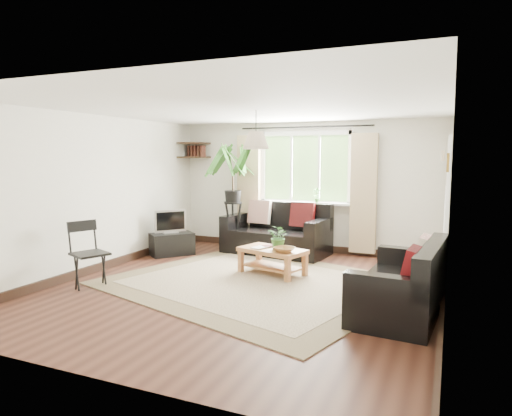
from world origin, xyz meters
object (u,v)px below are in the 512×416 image
at_px(sofa_right, 400,279).
at_px(coffee_table, 272,262).
at_px(folding_chair, 90,255).
at_px(sofa_back, 276,230).
at_px(tv_stand, 172,244).
at_px(palm_stand, 233,198).

xyz_separation_m(sofa_right, coffee_table, (-1.93, 0.99, -0.19)).
xyz_separation_m(sofa_right, folding_chair, (-3.96, -0.61, 0.06)).
xyz_separation_m(sofa_back, tv_stand, (-1.68, -0.84, -0.24)).
bearing_deg(tv_stand, sofa_back, -24.72).
bearing_deg(coffee_table, palm_stand, 134.51).
bearing_deg(sofa_right, folding_chair, -76.37).
bearing_deg(folding_chair, palm_stand, 8.27).
bearing_deg(folding_chair, coffee_table, -29.53).
relative_size(sofa_back, sofa_right, 1.12).
relative_size(coffee_table, palm_stand, 0.49).
bearing_deg(palm_stand, folding_chair, -104.02).
bearing_deg(palm_stand, sofa_right, -35.51).
xyz_separation_m(sofa_right, palm_stand, (-3.23, 2.31, 0.61)).
xyz_separation_m(coffee_table, palm_stand, (-1.30, 1.32, 0.80)).
relative_size(sofa_back, folding_chair, 2.08).
bearing_deg(coffee_table, sofa_right, -27.01).
relative_size(sofa_right, palm_stand, 0.83).
height_order(sofa_back, sofa_right, sofa_back).
bearing_deg(sofa_right, tv_stand, -105.92).
bearing_deg(sofa_back, sofa_right, -39.23).
height_order(coffee_table, palm_stand, palm_stand).
distance_m(coffee_table, palm_stand, 2.02).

